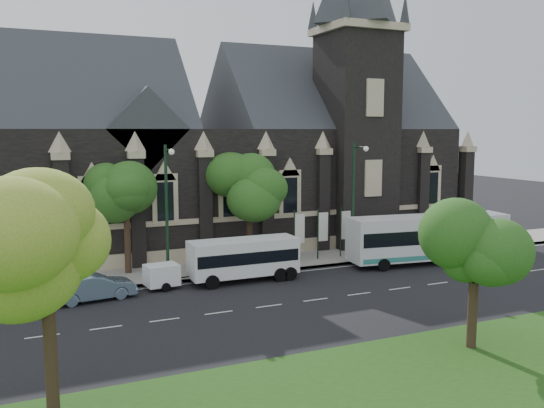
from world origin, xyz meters
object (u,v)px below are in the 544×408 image
street_lamp_near (355,196)px  tour_coach (428,237)px  street_lamp_mid (167,206)px  banner_flag_left (298,232)px  shuttle_bus (244,257)px  sedan (94,287)px  tree_park_near (52,236)px  banner_flag_right (344,228)px  car_far_red (4,301)px  tree_park_east (475,248)px  tree_walk_right (251,185)px  box_trailer (162,275)px  banner_flag_center (321,230)px  tree_walk_left (128,192)px

street_lamp_near → tour_coach: 6.42m
street_lamp_mid → tour_coach: bearing=-6.4°
banner_flag_left → shuttle_bus: banner_flag_left is taller
tour_coach → sedan: tour_coach is taller
tour_coach → sedan: size_ratio=2.63×
tree_park_near → banner_flag_right: size_ratio=2.14×
banner_flag_left → car_far_red: banner_flag_left is taller
tree_park_east → shuttle_bus: size_ratio=0.87×
banner_flag_left → tree_walk_right: bearing=150.9°
street_lamp_mid → street_lamp_near: bearing=0.0°
tree_walk_right → street_lamp_mid: street_lamp_mid is taller
box_trailer → tree_park_near: bearing=-121.8°
banner_flag_center → shuttle_bus: 8.27m
tree_walk_left → tree_park_east: bearing=-59.1°
tree_park_east → sedan: bearing=136.1°
tree_park_near → box_trailer: (7.05, 14.79, -5.53)m
banner_flag_right → street_lamp_near: bearing=-98.6°
banner_flag_left → shuttle_bus: bearing=-150.0°
tree_park_near → sedan: (2.85, 13.99, -5.63)m
street_lamp_mid → car_far_red: size_ratio=2.37×
street_lamp_near → shuttle_bus: bearing=-171.9°
tree_walk_right → tree_park_east: bearing=-81.6°
street_lamp_mid → shuttle_bus: street_lamp_mid is taller
box_trailer → tree_walk_left: bearing=96.6°
street_lamp_near → banner_flag_right: size_ratio=2.25×
banner_flag_center → banner_flag_right: bearing=0.0°
tree_park_near → street_lamp_near: 26.97m
tree_walk_left → box_trailer: bearing=-77.1°
car_far_red → tour_coach: bearing=-96.2°
banner_flag_right → tour_coach: banner_flag_right is taller
street_lamp_mid → car_far_red: bearing=-167.2°
tree_park_east → street_lamp_near: street_lamp_near is taller
tree_park_east → box_trailer: (-10.90, 15.34, -3.73)m
street_lamp_near → banner_flag_right: 3.34m
tree_walk_left → banner_flag_center: bearing=-6.9°
street_lamp_mid → banner_flag_right: (14.29, 1.91, -2.73)m
tree_park_near → banner_flag_right: (22.06, 17.77, -4.03)m
tree_walk_left → banner_flag_right: size_ratio=1.91×
car_far_red → banner_flag_left: bearing=-84.7°
tree_park_east → street_lamp_mid: size_ratio=0.70×
tree_park_near → car_far_red: tree_park_near is taller
tree_park_near → box_trailer: 17.29m
tree_park_east → car_far_red: size_ratio=1.66×
banner_flag_left → banner_flag_right: bearing=0.0°
tour_coach → tree_walk_right: bearing=161.3°
tour_coach → banner_flag_right: bearing=147.3°
tree_park_east → tree_walk_left: bearing=120.9°
tree_park_east → tree_walk_left: (-11.97, 20.03, 1.12)m
shuttle_bus → street_lamp_mid: bearing=164.9°
banner_flag_right → banner_flag_left: bearing=180.0°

